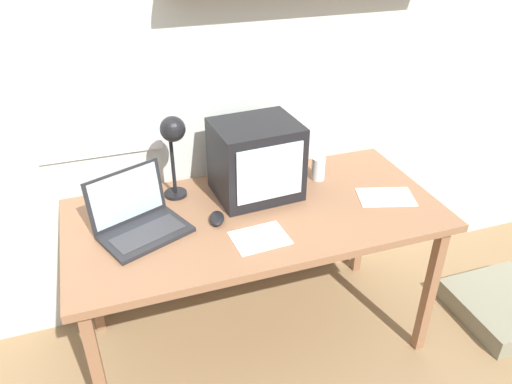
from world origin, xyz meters
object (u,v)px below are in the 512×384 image
Objects in this scene: floor_cushion at (504,306)px; loose_paper_near_laptop at (260,238)px; open_notebook at (386,197)px; computer_mouse at (217,218)px; corner_desk at (256,224)px; desk_lamp at (173,138)px; crt_monitor at (256,160)px; juice_glass at (318,170)px; laptop at (137,217)px.

loose_paper_near_laptop is at bearing 176.05° from floor_cushion.
computer_mouse is at bearing 175.38° from open_notebook.
corner_desk is 1.47m from floor_cushion.
corner_desk is 3.96× the size of desk_lamp.
crt_monitor is at bearing 71.01° from corner_desk.
computer_mouse is 0.24× the size of floor_cushion.
desk_lamp is 3.66× the size of juice_glass.
juice_glass is 0.58m from computer_mouse.
floor_cushion is (1.78, -0.31, -0.76)m from laptop.
corner_desk is at bearing -112.68° from crt_monitor.
juice_glass is 0.56m from loose_paper_near_laptop.
floor_cushion is at bearing -26.40° from juice_glass.
computer_mouse is at bearing -31.58° from laptop.
loose_paper_near_laptop is (0.44, -0.22, -0.06)m from laptop.
crt_monitor is 0.37m from desk_lamp.
floor_cushion is at bearing -15.90° from open_notebook.
desk_lamp is at bearing 122.92° from loose_paper_near_laptop.
computer_mouse is (0.12, -0.21, -0.29)m from desk_lamp.
corner_desk is 7.07× the size of loose_paper_near_laptop.
laptop reaches higher than open_notebook.
juice_glass reaches higher than open_notebook.
corner_desk is 3.26× the size of floor_cushion.
laptop is 3.67× the size of juice_glass.
open_notebook is (0.54, -0.23, -0.17)m from crt_monitor.
loose_paper_near_laptop reaches higher than floor_cushion.
laptop reaches higher than loose_paper_near_laptop.
computer_mouse is 0.21m from loose_paper_near_laptop.
crt_monitor is 0.61m from open_notebook.
desk_lamp reaches higher than open_notebook.
floor_cushion is (0.70, -0.20, -0.70)m from open_notebook.
open_notebook is (0.59, -0.08, 0.07)m from corner_desk.
open_notebook is at bearing -7.46° from corner_desk.
floor_cushion is (1.24, -0.43, -0.87)m from crt_monitor.
corner_desk is 0.51m from desk_lamp.
desk_lamp reaches higher than computer_mouse.
crt_monitor is 3.44× the size of juice_glass.
crt_monitor is at bearing 73.54° from loose_paper_near_laptop.
laptop is at bearing 170.11° from floor_cushion.
open_notebook is (0.88, -0.27, -0.30)m from desk_lamp.
juice_glass is at bearing 1.17° from crt_monitor.
computer_mouse is at bearing -160.59° from juice_glass.
computer_mouse is at bearing 169.89° from floor_cushion.
floor_cushion is at bearing -20.10° from desk_lamp.
crt_monitor is 0.32m from computer_mouse.
corner_desk is at bearing -26.67° from laptop.
laptop is at bearing 153.83° from loose_paper_near_laptop.
juice_glass reaches higher than computer_mouse.
open_notebook is at bearing 9.58° from loose_paper_near_laptop.
loose_paper_near_laptop is at bearing -170.42° from open_notebook.
laptop is at bearing 171.18° from computer_mouse.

